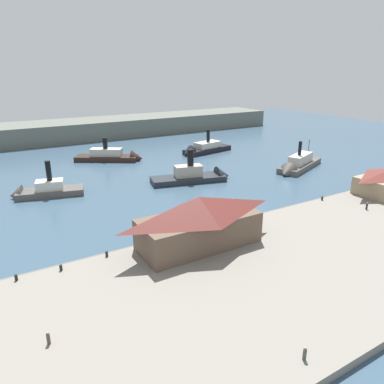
# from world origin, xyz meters

# --- Properties ---
(ground_plane) EXTENTS (320.00, 320.00, 0.00)m
(ground_plane) POSITION_xyz_m (0.00, 0.00, 0.00)
(ground_plane) COLOR #385166
(quay_promenade) EXTENTS (110.00, 36.00, 1.20)m
(quay_promenade) POSITION_xyz_m (0.00, -22.00, 0.60)
(quay_promenade) COLOR gray
(quay_promenade) RESTS_ON ground
(seawall_edge) EXTENTS (110.00, 0.80, 1.00)m
(seawall_edge) POSITION_xyz_m (0.00, -3.60, 0.50)
(seawall_edge) COLOR #666159
(seawall_edge) RESTS_ON ground
(ferry_shed_customs_shed) EXTENTS (21.16, 9.23, 8.90)m
(ferry_shed_customs_shed) POSITION_xyz_m (-19.55, -9.31, 5.72)
(ferry_shed_customs_shed) COLOR brown
(ferry_shed_customs_shed) RESTS_ON quay_promenade
(pedestrian_near_east_shed) EXTENTS (0.40, 0.40, 1.61)m
(pedestrian_near_east_shed) POSITION_xyz_m (-23.88, -37.21, 1.93)
(pedestrian_near_east_shed) COLOR #3D4C42
(pedestrian_near_east_shed) RESTS_ON quay_promenade
(pedestrian_near_west_shed) EXTENTS (0.40, 0.40, 1.63)m
(pedestrian_near_west_shed) POSITION_xyz_m (20.67, -13.84, 1.95)
(pedestrian_near_west_shed) COLOR #232328
(pedestrian_near_west_shed) RESTS_ON quay_promenade
(pedestrian_walking_east) EXTENTS (0.39, 0.39, 1.59)m
(pedestrian_walking_east) POSITION_xyz_m (-46.55, -20.91, 1.93)
(pedestrian_walking_east) COLOR #4C3D33
(pedestrian_walking_east) RESTS_ON quay_promenade
(mooring_post_west) EXTENTS (0.44, 0.44, 0.90)m
(mooring_post_west) POSITION_xyz_m (17.09, -4.87, 1.65)
(mooring_post_west) COLOR black
(mooring_post_west) RESTS_ON quay_promenade
(mooring_post_center_west) EXTENTS (0.44, 0.44, 0.90)m
(mooring_post_center_west) POSITION_xyz_m (-48.13, -5.08, 1.65)
(mooring_post_center_west) COLOR black
(mooring_post_center_west) RESTS_ON quay_promenade
(mooring_post_east) EXTENTS (0.44, 0.44, 0.90)m
(mooring_post_east) POSITION_xyz_m (-34.61, -4.98, 1.65)
(mooring_post_east) COLOR black
(mooring_post_east) RESTS_ON quay_promenade
(mooring_post_center_east) EXTENTS (0.44, 0.44, 0.90)m
(mooring_post_center_east) POSITION_xyz_m (-41.97, -5.55, 1.65)
(mooring_post_center_east) COLOR black
(mooring_post_center_east) RESTS_ON quay_promenade
(ferry_departing_north) EXTENTS (23.53, 11.66, 11.39)m
(ferry_departing_north) POSITION_xyz_m (2.63, 26.36, 1.44)
(ferry_departing_north) COLOR #23282D
(ferry_departing_north) RESTS_ON ground
(ferry_moored_east) EXTENTS (24.25, 14.55, 10.91)m
(ferry_moored_east) POSITION_xyz_m (35.12, 20.25, 1.49)
(ferry_moored_east) COLOR #514C47
(ferry_moored_east) RESTS_ON ground
(ferry_moored_west) EXTENTS (22.38, 9.92, 10.46)m
(ferry_moored_west) POSITION_xyz_m (22.77, 55.79, 1.45)
(ferry_moored_west) COLOR black
(ferry_moored_west) RESTS_ON ground
(ferry_approaching_east) EXTENTS (22.60, 17.42, 9.99)m
(ferry_approaching_east) POSITION_xyz_m (-9.73, 61.50, 1.43)
(ferry_approaching_east) COLOR black
(ferry_approaching_east) RESTS_ON ground
(ferry_approaching_west) EXTENTS (18.16, 9.55, 10.63)m
(ferry_approaching_west) POSITION_xyz_m (-37.94, 35.37, 1.38)
(ferry_approaching_west) COLOR #514C47
(ferry_approaching_west) RESTS_ON ground
(far_headland) EXTENTS (180.00, 24.00, 8.00)m
(far_headland) POSITION_xyz_m (0.00, 110.00, 4.00)
(far_headland) COLOR #60665B
(far_headland) RESTS_ON ground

